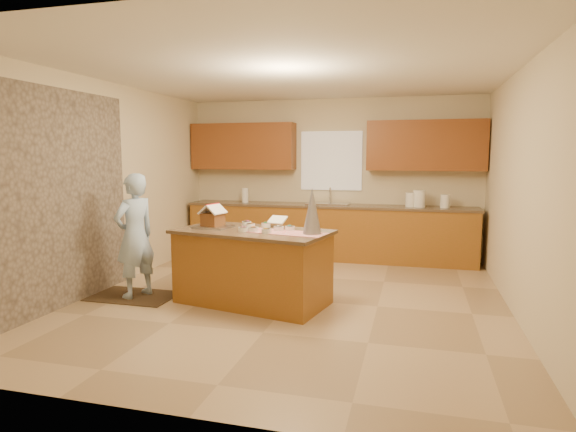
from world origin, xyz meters
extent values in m
plane|color=tan|center=(0.00, 0.00, 0.00)|extent=(5.50, 5.50, 0.00)
plane|color=silver|center=(0.00, 0.00, 2.70)|extent=(5.50, 5.50, 0.00)
plane|color=beige|center=(0.00, 2.75, 1.35)|extent=(5.50, 5.50, 0.00)
plane|color=beige|center=(0.00, -2.75, 1.35)|extent=(5.50, 5.50, 0.00)
plane|color=beige|center=(-2.50, 0.00, 1.35)|extent=(5.50, 5.50, 0.00)
plane|color=beige|center=(2.50, 0.00, 1.35)|extent=(5.50, 5.50, 0.00)
plane|color=gray|center=(-2.48, -0.80, 1.25)|extent=(0.00, 2.50, 2.50)
cube|color=white|center=(0.00, 2.72, 1.65)|extent=(1.05, 0.03, 1.00)
cube|color=brown|center=(0.00, 2.45, 0.44)|extent=(4.80, 0.60, 0.88)
cube|color=brown|center=(0.00, 2.45, 0.90)|extent=(4.85, 0.63, 0.04)
cube|color=brown|center=(-1.55, 2.57, 1.90)|extent=(1.85, 0.35, 0.80)
cube|color=brown|center=(1.55, 2.57, 1.90)|extent=(1.85, 0.35, 0.80)
cube|color=silver|center=(0.00, 2.45, 0.89)|extent=(0.70, 0.45, 0.12)
cylinder|color=silver|center=(0.00, 2.63, 1.06)|extent=(0.03, 0.03, 0.28)
cube|color=brown|center=(-0.42, -0.24, 0.42)|extent=(1.85, 1.19, 0.84)
cube|color=brown|center=(-0.42, -0.24, 0.86)|extent=(1.94, 1.28, 0.04)
cube|color=#B10C15|center=(0.00, -0.32, 0.88)|extent=(1.00, 0.53, 0.01)
cube|color=silver|center=(-0.94, -0.18, 0.89)|extent=(0.49, 0.41, 0.02)
cube|color=white|center=(-0.20, 0.09, 0.96)|extent=(0.24, 0.20, 0.09)
cone|color=silver|center=(0.32, -0.34, 1.14)|extent=(0.25, 0.25, 0.52)
cube|color=black|center=(-1.93, -0.38, 0.01)|extent=(1.03, 0.67, 0.01)
imported|color=#A6C6EC|center=(-1.88, -0.38, 0.77)|extent=(0.54, 0.65, 1.52)
cylinder|color=white|center=(1.35, 2.45, 1.04)|extent=(0.17, 0.17, 0.23)
cylinder|color=white|center=(1.48, 2.45, 1.06)|extent=(0.19, 0.19, 0.27)
cylinder|color=white|center=(1.87, 2.45, 1.02)|extent=(0.15, 0.15, 0.21)
cylinder|color=white|center=(-1.48, 2.45, 1.05)|extent=(0.12, 0.12, 0.25)
cube|color=brown|center=(-0.94, -0.18, 0.98)|extent=(0.25, 0.27, 0.15)
cube|color=white|center=(-1.00, -0.16, 1.11)|extent=(0.19, 0.29, 0.12)
cube|color=white|center=(-0.88, -0.19, 1.11)|extent=(0.19, 0.29, 0.12)
cylinder|color=red|center=(-0.94, -0.18, 1.16)|extent=(0.07, 0.27, 0.02)
cylinder|color=orange|center=(-0.37, -0.34, 0.90)|extent=(0.11, 0.11, 0.05)
cylinder|color=gold|center=(-0.18, -0.42, 0.90)|extent=(0.11, 0.11, 0.05)
cylinder|color=green|center=(-0.33, 0.03, 0.90)|extent=(0.11, 0.11, 0.05)
cylinder|color=pink|center=(-0.48, -0.37, 0.90)|extent=(0.11, 0.11, 0.05)
cylinder|color=orange|center=(-0.50, -0.08, 0.90)|extent=(0.11, 0.11, 0.05)
cylinder|color=#A6376A|center=(-0.61, 0.09, 0.90)|extent=(0.11, 0.11, 0.05)
cylinder|color=white|center=(-0.10, -0.21, 0.90)|extent=(0.11, 0.11, 0.05)
cylinder|color=#30B3B6|center=(0.02, -0.16, 0.90)|extent=(0.11, 0.11, 0.05)
camera|label=1|loc=(1.42, -5.50, 1.75)|focal=30.01mm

